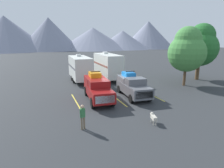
% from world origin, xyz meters
% --- Properties ---
extents(ground_plane, '(240.00, 240.00, 0.00)m').
position_xyz_m(ground_plane, '(0.00, 0.00, 0.00)').
color(ground_plane, '#2D3033').
extents(pickup_truck_a, '(2.44, 5.83, 2.65)m').
position_xyz_m(pickup_truck_a, '(-1.81, -0.74, 1.20)').
color(pickup_truck_a, maroon).
rests_on(pickup_truck_a, ground).
extents(pickup_truck_b, '(2.44, 5.39, 2.48)m').
position_xyz_m(pickup_truck_b, '(1.86, -0.91, 1.12)').
color(pickup_truck_b, '#595B60').
rests_on(pickup_truck_b, ground).
extents(lot_stripe_a, '(0.12, 5.50, 0.01)m').
position_xyz_m(lot_stripe_a, '(-3.90, -0.90, 0.00)').
color(lot_stripe_a, gold).
rests_on(lot_stripe_a, ground).
extents(lot_stripe_b, '(0.12, 5.50, 0.01)m').
position_xyz_m(lot_stripe_b, '(0.00, -0.90, 0.00)').
color(lot_stripe_b, gold).
rests_on(lot_stripe_b, ground).
extents(lot_stripe_c, '(0.12, 5.50, 0.01)m').
position_xyz_m(lot_stripe_c, '(3.90, -0.90, 0.00)').
color(lot_stripe_c, gold).
rests_on(lot_stripe_c, ground).
extents(camper_trailer_a, '(2.42, 7.64, 3.67)m').
position_xyz_m(camper_trailer_a, '(-1.74, 7.91, 1.94)').
color(camper_trailer_a, silver).
rests_on(camper_trailer_a, ground).
extents(camper_trailer_b, '(2.43, 8.29, 3.93)m').
position_xyz_m(camper_trailer_b, '(2.28, 7.92, 2.07)').
color(camper_trailer_b, silver).
rests_on(camper_trailer_b, ground).
extents(person_a, '(0.36, 0.24, 1.67)m').
position_xyz_m(person_a, '(-4.44, -6.36, 0.96)').
color(person_a, '#726047').
rests_on(person_a, ground).
extents(dog, '(0.45, 0.97, 0.68)m').
position_xyz_m(dog, '(0.32, -7.15, 0.45)').
color(dog, beige).
rests_on(dog, ground).
extents(tree_a, '(4.54, 4.54, 7.24)m').
position_xyz_m(tree_a, '(10.04, 0.86, 4.46)').
color(tree_a, brown).
rests_on(tree_a, ground).
extents(tree_b, '(4.92, 4.92, 7.89)m').
position_xyz_m(tree_b, '(14.41, 3.12, 4.86)').
color(tree_b, brown).
rests_on(tree_b, ground).
extents(mountain_ridge, '(157.38, 43.42, 17.63)m').
position_xyz_m(mountain_ridge, '(1.99, 92.80, 7.80)').
color(mountain_ridge, gray).
rests_on(mountain_ridge, ground).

